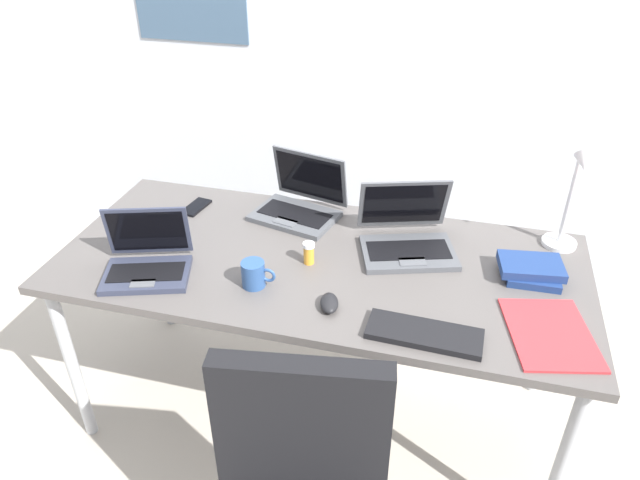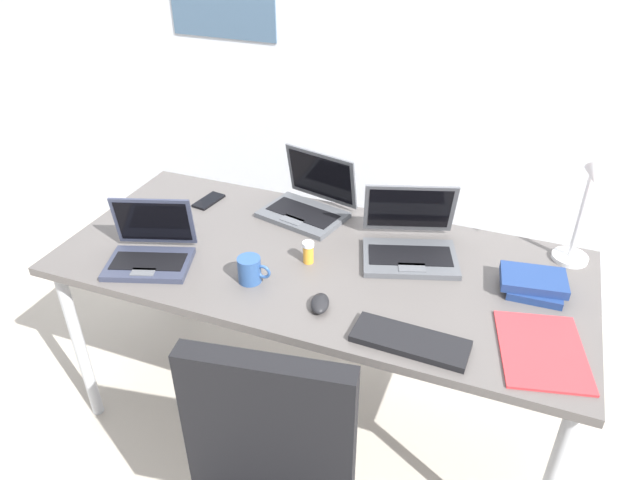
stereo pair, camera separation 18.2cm
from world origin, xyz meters
name	(u,v)px [view 1 (the left image)]	position (x,y,z in m)	size (l,w,h in m)	color
ground_plane	(320,408)	(0.00, 0.00, 0.00)	(12.00, 12.00, 0.00)	#B7AD9E
wall_back	(383,21)	(0.00, 1.10, 1.30)	(6.00, 0.13, 2.60)	silver
desk	(320,273)	(0.00, 0.00, 0.68)	(1.80, 0.80, 0.74)	#595451
desk_lamp	(572,200)	(0.80, 0.28, 0.94)	(0.12, 0.18, 0.40)	white
laptop_near_mouse	(407,237)	(0.28, 0.15, 0.79)	(0.39, 0.37, 0.23)	#515459
laptop_far_corner	(147,261)	(-0.53, -0.21, 0.78)	(0.33, 0.30, 0.21)	#33384C
laptop_center	(300,204)	(-0.16, 0.28, 0.79)	(0.36, 0.32, 0.23)	#515459
external_keyboard	(424,334)	(0.39, -0.30, 0.75)	(0.33, 0.12, 0.02)	black
computer_mouse	(329,303)	(0.09, -0.24, 0.76)	(0.06, 0.10, 0.03)	black
cell_phone	(196,207)	(-0.57, 0.22, 0.74)	(0.06, 0.14, 0.01)	black
headphones	(151,226)	(-0.66, 0.03, 0.76)	(0.21, 0.18, 0.04)	#335999
pill_bottle	(309,253)	(-0.03, -0.03, 0.78)	(0.04, 0.04, 0.08)	gold
book_stack	(532,270)	(0.69, 0.08, 0.77)	(0.22, 0.17, 0.05)	navy
paper_folder_by_keyboard	(550,334)	(0.74, -0.20, 0.74)	(0.23, 0.31, 0.01)	red
coffee_mug	(254,274)	(-0.17, -0.20, 0.78)	(0.11, 0.08, 0.09)	#2D518C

